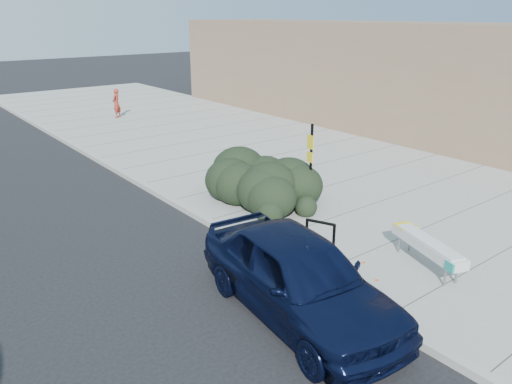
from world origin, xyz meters
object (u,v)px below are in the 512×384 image
pedestrian (116,103)px  sedan_navy (298,276)px  bench (428,246)px  sign_post (311,160)px  bike_rack (320,238)px

pedestrian → sedan_navy: bearing=36.6°
bench → pedestrian: 20.57m
sedan_navy → pedestrian: bearing=82.7°
bench → sign_post: sign_post is taller
bench → sign_post: bearing=101.7°
sign_post → pedestrian: 16.16m
sign_post → bike_rack: bearing=-121.4°
bike_rack → pedestrian: (3.37, 18.89, 0.15)m
bike_rack → sign_post: size_ratio=0.42×
sign_post → pedestrian: size_ratio=1.58×
bench → sedan_navy: sedan_navy is taller
sedan_navy → sign_post: bearing=50.6°
bench → sign_post: size_ratio=0.89×
bench → sedan_navy: (-3.39, 0.57, 0.17)m
bench → sedan_navy: 3.44m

